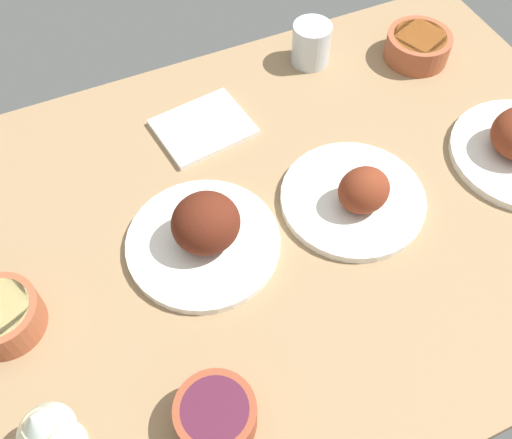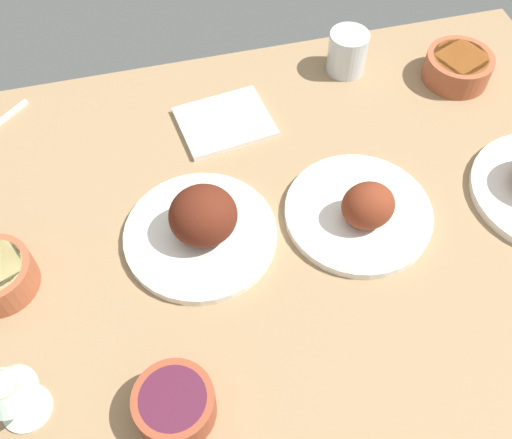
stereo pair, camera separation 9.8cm
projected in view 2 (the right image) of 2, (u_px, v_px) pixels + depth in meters
The scene contains 8 objects.
dining_table at pixel (256, 233), 101.26cm from camera, with size 140.00×90.00×4.00cm, color #937551.
plate_center_main at pixel (362, 211), 98.50cm from camera, with size 25.35×25.35×9.46cm.
plate_near_viewer at pixel (202, 226), 95.21cm from camera, with size 25.65×25.65×11.12cm.
bowl_onions at pixel (175, 404), 79.13cm from camera, with size 11.21×11.21×5.73cm.
bowl_soup at pixel (458, 67), 118.32cm from camera, with size 13.43×13.43×5.64cm.
wine_glass at pixel (3, 385), 73.72cm from camera, with size 7.60×7.60×14.00cm.
water_tumbler at pixel (347, 52), 118.83cm from camera, with size 7.98×7.98×8.82cm, color silver.
folded_napkin at pixel (225, 122), 112.84cm from camera, with size 17.15×13.91×1.20cm, color white.
Camera 2 is at (-13.68, -54.26, 86.43)cm, focal length 40.89 mm.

